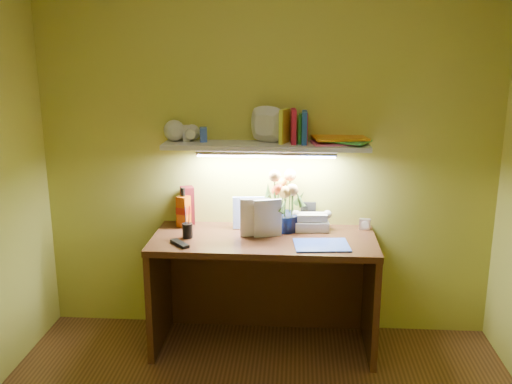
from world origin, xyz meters
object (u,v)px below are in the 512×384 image
flower_bouquet (284,202)px  whisky_bottle (183,207)px  desk (264,293)px  telephone (312,220)px  desk_clock (365,224)px

flower_bouquet → whisky_bottle: flower_bouquet is taller
desk → telephone: size_ratio=6.50×
desk → flower_bouquet: size_ratio=3.77×
flower_bouquet → telephone: (0.18, 0.01, -0.12)m
desk_clock → desk: bearing=-149.8°
flower_bouquet → desk_clock: bearing=3.8°
telephone → desk_clock: size_ratio=3.00×
flower_bouquet → telephone: 0.22m
desk → whisky_bottle: bearing=161.4°
telephone → desk_clock: 0.35m
desk → whisky_bottle: 0.76m
desk → flower_bouquet: flower_bouquet is taller
desk → whisky_bottle: size_ratio=5.29×
telephone → whisky_bottle: (-0.84, -0.00, 0.07)m
flower_bouquet → desk_clock: size_ratio=5.18×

